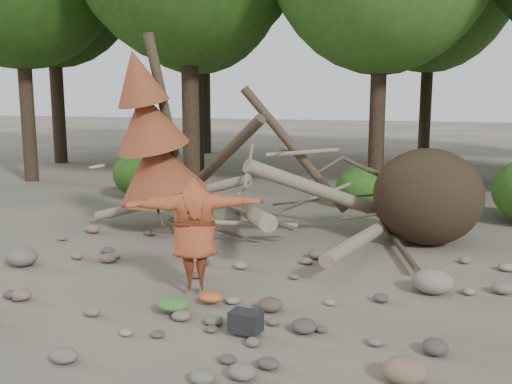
% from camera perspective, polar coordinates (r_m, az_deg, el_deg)
% --- Properties ---
extents(ground, '(120.00, 120.00, 0.00)m').
position_cam_1_polar(ground, '(8.66, -2.15, -10.85)').
color(ground, '#514C44').
rests_on(ground, ground).
extents(deadfall_pile, '(8.55, 5.24, 3.30)m').
position_cam_1_polar(deadfall_pile, '(12.05, 14.01, -0.55)').
color(deadfall_pile, '#332619').
rests_on(deadfall_pile, ground).
extents(dead_conifer, '(2.06, 2.16, 4.35)m').
position_cam_1_polar(dead_conifer, '(12.50, -10.34, 5.32)').
color(dead_conifer, '#4C3F30').
rests_on(dead_conifer, ground).
extents(bush_left, '(1.80, 1.80, 1.44)m').
position_cam_1_polar(bush_left, '(17.13, -11.16, 1.78)').
color(bush_left, '#265115').
rests_on(bush_left, ground).
extents(bush_mid, '(1.40, 1.40, 1.12)m').
position_cam_1_polar(bush_mid, '(15.73, 10.49, 0.51)').
color(bush_mid, '#32671D').
rests_on(bush_mid, ground).
extents(frisbee_thrower, '(2.86, 1.45, 1.89)m').
position_cam_1_polar(frisbee_thrower, '(8.74, -6.18, -4.17)').
color(frisbee_thrower, '#944021').
rests_on(frisbee_thrower, ground).
extents(backpack, '(0.43, 0.32, 0.26)m').
position_cam_1_polar(backpack, '(7.46, -1.02, -13.25)').
color(backpack, black).
rests_on(backpack, ground).
extents(cloth_green, '(0.49, 0.41, 0.18)m').
position_cam_1_polar(cloth_green, '(8.24, -8.27, -11.35)').
color(cloth_green, '#3A6E2C').
rests_on(cloth_green, ground).
extents(cloth_orange, '(0.35, 0.29, 0.13)m').
position_cam_1_polar(cloth_orange, '(8.52, -4.51, -10.77)').
color(cloth_orange, '#BE5120').
rests_on(cloth_orange, ground).
extents(boulder_front_right, '(0.47, 0.43, 0.28)m').
position_cam_1_polar(boulder_front_right, '(6.56, 14.69, -16.88)').
color(boulder_front_right, '#7C614D').
rests_on(boulder_front_right, ground).
extents(boulder_mid_right, '(0.63, 0.56, 0.38)m').
position_cam_1_polar(boulder_mid_right, '(9.33, 17.26, -8.54)').
color(boulder_mid_right, gray).
rests_on(boulder_mid_right, ground).
extents(boulder_mid_left, '(0.57, 0.51, 0.34)m').
position_cam_1_polar(boulder_mid_left, '(11.10, -22.38, -6.00)').
color(boulder_mid_left, '#675D56').
rests_on(boulder_mid_left, ground).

